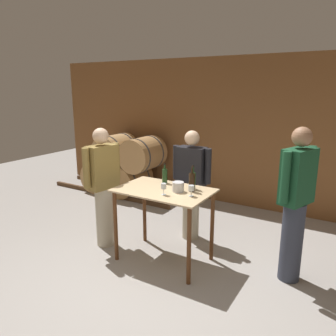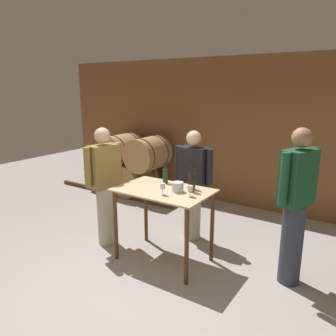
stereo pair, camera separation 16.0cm
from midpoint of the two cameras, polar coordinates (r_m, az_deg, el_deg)
ground_plane at (r=3.96m, az=-5.30°, el=-19.20°), size 14.00×14.00×0.00m
back_wall at (r=6.07m, az=11.65°, el=5.95°), size 8.40×0.05×2.70m
barrel_rack at (r=6.79m, az=-8.59°, el=0.45°), size 2.96×0.77×1.23m
tasting_table at (r=4.06m, az=-1.87°, el=-6.11°), size 1.16×0.75×0.94m
wine_bottle_far_left at (r=4.25m, az=-1.65°, el=-1.30°), size 0.07×0.07×0.26m
wine_bottle_left at (r=4.01m, az=3.21°, el=-2.10°), size 0.07×0.07×0.30m
wine_bottle_center at (r=3.91m, az=2.98°, el=-2.41°), size 0.07×0.07×0.30m
wine_glass_near_left at (r=3.79m, az=-1.99°, el=-3.27°), size 0.06×0.06×0.14m
wine_glass_near_center at (r=3.74m, az=2.85°, el=-3.59°), size 0.07×0.07×0.13m
ice_bucket at (r=3.91m, az=0.60°, el=-3.31°), size 0.14×0.14×0.12m
person_host at (r=4.67m, az=3.10°, el=-2.62°), size 0.59×0.24×1.58m
person_visitor_with_scarf at (r=3.83m, az=20.21°, el=-5.63°), size 0.34×0.56×1.76m
person_visitor_bearded at (r=4.53m, az=-12.24°, el=-2.96°), size 0.29×0.58×1.65m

